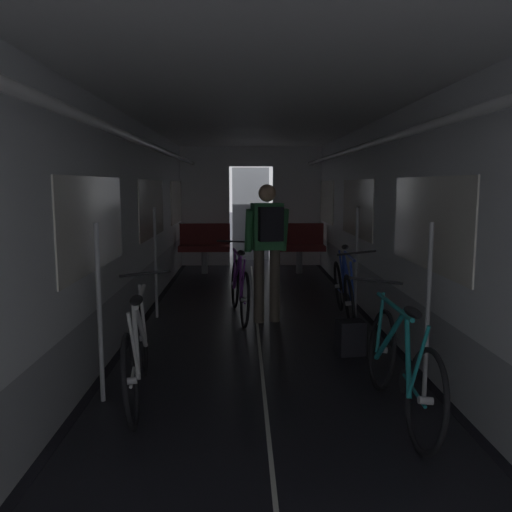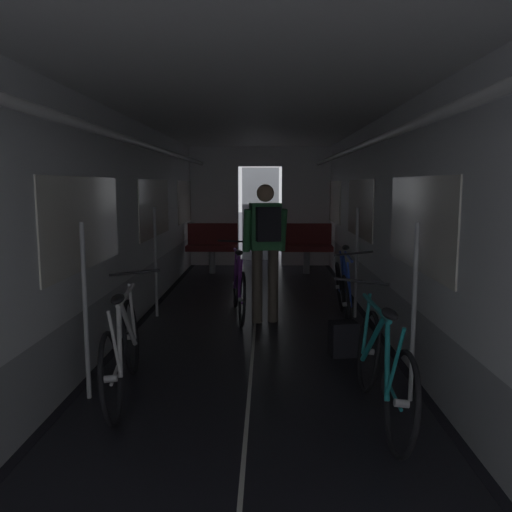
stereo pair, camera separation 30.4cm
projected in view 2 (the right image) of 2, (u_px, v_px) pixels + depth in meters
name	position (u px, v px, depth m)	size (l,w,h in m)	color
train_car_shell	(253.00, 183.00, 5.39)	(3.14, 12.34, 2.57)	black
bench_seat_far_left	(212.00, 243.00, 9.99)	(0.98, 0.51, 0.95)	gray
bench_seat_far_right	(306.00, 243.00, 9.96)	(0.98, 0.51, 0.95)	gray
bicycle_teal	(382.00, 368.00, 3.74)	(0.44, 1.69, 0.95)	black
bicycle_white	(122.00, 350.00, 4.15)	(0.44, 1.69, 0.95)	black
bicycle_blue	(343.00, 291.00, 6.45)	(0.44, 1.69, 0.95)	black
person_cyclist_aisle	(266.00, 240.00, 6.30)	(0.56, 0.44, 1.69)	brown
bicycle_purple_in_aisle	(239.00, 287.00, 6.66)	(0.45, 1.69, 0.94)	black
backpack_on_floor	(343.00, 339.00, 5.17)	(0.26, 0.20, 0.34)	black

